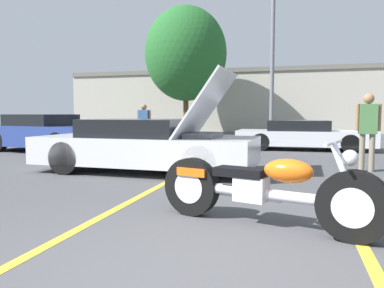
# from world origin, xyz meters

# --- Properties ---
(ground_plane) EXTENTS (80.00, 80.00, 0.00)m
(ground_plane) POSITION_xyz_m (0.00, 0.00, 0.00)
(ground_plane) COLOR #474749
(parking_stripe_foreground) EXTENTS (0.12, 5.03, 0.01)m
(parking_stripe_foreground) POSITION_xyz_m (-1.52, 1.29, 0.00)
(parking_stripe_foreground) COLOR yellow
(parking_stripe_foreground) RESTS_ON ground
(parking_stripe_middle) EXTENTS (0.12, 5.03, 0.01)m
(parking_stripe_middle) POSITION_xyz_m (1.40, 1.29, 0.00)
(parking_stripe_middle) COLOR yellow
(parking_stripe_middle) RESTS_ON ground
(far_building) EXTENTS (32.00, 4.20, 4.40)m
(far_building) POSITION_xyz_m (0.00, 25.04, 2.34)
(far_building) COLOR #B2AD9E
(far_building) RESTS_ON ground
(light_pole) EXTENTS (1.21, 0.28, 6.63)m
(light_pole) POSITION_xyz_m (-0.20, 14.15, 3.69)
(light_pole) COLOR slate
(light_pole) RESTS_ON ground
(tree_background) EXTENTS (4.94, 4.94, 7.72)m
(tree_background) POSITION_xyz_m (-5.76, 19.32, 4.87)
(tree_background) COLOR brown
(tree_background) RESTS_ON ground
(motorcycle) EXTENTS (2.54, 1.00, 1.00)m
(motorcycle) POSITION_xyz_m (0.42, 1.43, 0.42)
(motorcycle) COLOR black
(motorcycle) RESTS_ON ground
(show_car_hood_open) EXTENTS (4.79, 2.04, 2.14)m
(show_car_hood_open) POSITION_xyz_m (-2.37, 4.81, 0.58)
(show_car_hood_open) COLOR silver
(show_car_hood_open) RESTS_ON ground
(parked_car_left_row) EXTENTS (4.65, 2.53, 1.24)m
(parked_car_left_row) POSITION_xyz_m (-7.34, 7.96, 0.61)
(parked_car_left_row) COLOR navy
(parked_car_left_row) RESTS_ON ground
(parked_car_right_row) EXTENTS (4.60, 1.75, 1.03)m
(parked_car_right_row) POSITION_xyz_m (0.99, 10.90, 0.50)
(parked_car_right_row) COLOR silver
(parked_car_right_row) RESTS_ON ground
(spectator_near_motorcycle) EXTENTS (0.52, 0.22, 1.70)m
(spectator_near_motorcycle) POSITION_xyz_m (2.27, 6.13, 1.01)
(spectator_near_motorcycle) COLOR gray
(spectator_near_motorcycle) RESTS_ON ground
(spectator_midground) EXTENTS (0.52, 0.21, 1.61)m
(spectator_midground) POSITION_xyz_m (-4.47, 9.66, 0.95)
(spectator_midground) COLOR gray
(spectator_midground) RESTS_ON ground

